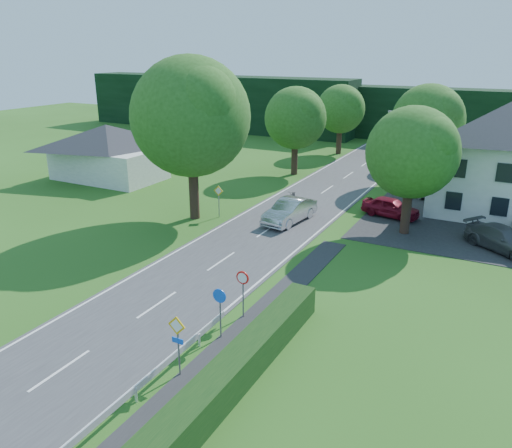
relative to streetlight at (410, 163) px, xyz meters
The scene contains 26 objects.
road 13.59m from the streetlight, 128.88° to the right, with size 7.00×80.00×0.04m, color #3A3A3D.
parking_pad 6.65m from the streetlight, 37.30° to the left, with size 14.00×16.00×0.04m, color #252528.
line_edge_left 15.73m from the streetlight, 138.52° to the right, with size 0.12×80.00×0.01m, color white.
line_edge_right 11.95m from the streetlight, 115.70° to the right, with size 0.12×80.00×0.01m, color white.
line_centre 13.58m from the streetlight, 128.88° to the right, with size 0.12×80.00×0.01m, color white, non-canonical shape.
tree_main 15.35m from the streetlight, 156.89° to the right, with size 9.40×9.40×11.64m, color #264E17, non-canonical shape.
tree_left_far 16.45m from the streetlight, 142.56° to the left, with size 7.00×7.00×8.58m, color #264E17, non-canonical shape.
tree_right_far 12.05m from the streetlight, 95.06° to the left, with size 7.40×7.40×9.09m, color #264E17, non-canonical shape.
tree_left_back 25.34m from the streetlight, 119.73° to the left, with size 6.60×6.60×8.07m, color #264E17, non-canonical shape.
tree_right_back 20.12m from the streetlight, 95.89° to the left, with size 6.20×6.20×7.56m, color #264E17, non-canonical shape.
tree_right_mid 2.05m from the streetlight, 77.66° to the right, with size 7.00×7.00×8.58m, color #264E17, non-canonical shape.
treeline_left 48.22m from the streetlight, 138.42° to the left, with size 44.00×6.00×8.00m, color black.
treeline_right 36.01m from the streetlight, 90.10° to the left, with size 30.00×5.00×7.00m, color black.
bungalow_left 28.12m from the streetlight, behind, with size 11.00×6.50×5.20m.
house_white 8.44m from the streetlight, 45.30° to the left, with size 10.60×8.40×8.60m.
streetlight is the anchor object (origin of this frame).
sign_priority_right 22.50m from the streetlight, 99.70° to the right, with size 0.78×0.09×2.59m.
sign_roundabout 19.59m from the streetlight, 101.19° to the right, with size 0.64×0.08×2.37m.
sign_speed_limit 17.64m from the streetlight, 102.46° to the right, with size 0.64×0.11×2.37m.
sign_priority_left 13.80m from the streetlight, 158.22° to the right, with size 0.78×0.09×2.44m.
moving_car 9.01m from the streetlight, 153.88° to the right, with size 1.77×5.09×1.68m, color #BBBABF.
motorcycle 10.12m from the streetlight, behind, with size 0.65×1.85×0.97m, color black.
parked_car_red 4.05m from the streetlight, 140.53° to the left, with size 1.71×4.26×1.45m, color maroon.
parked_car_silver_a 8.00m from the streetlight, 79.97° to the left, with size 1.61×4.60×1.52m, color #ABABB0.
parked_car_grey 7.89m from the streetlight, 19.69° to the right, with size 2.07×5.09×1.48m, color #494B4E.
parasol 7.10m from the streetlight, 54.12° to the left, with size 2.00×2.04×1.83m, color #B60E1C.
Camera 1 is at (14.51, -4.99, 11.94)m, focal length 35.00 mm.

